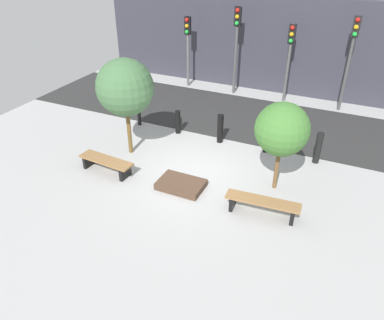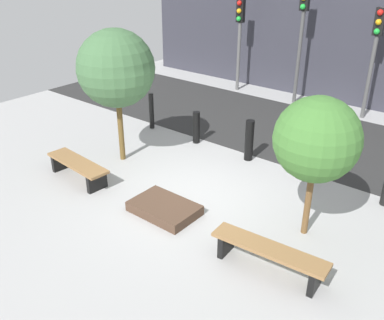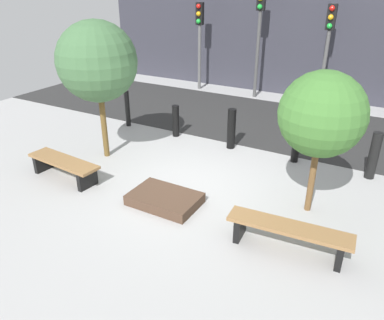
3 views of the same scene
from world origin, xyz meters
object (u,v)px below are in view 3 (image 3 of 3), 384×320
traffic_light_west (200,30)px  traffic_light_mid_east (328,37)px  bollard_center (231,129)px  bollard_right (296,145)px  traffic_light_mid_west (259,23)px  bench_right (288,232)px  bollard_left (176,121)px  tree_behind_right_bench (322,115)px  bench_left (64,165)px  tree_behind_left_bench (97,62)px  planter_bed (165,199)px  bollard_far_right (374,156)px  bollard_far_left (127,109)px

traffic_light_west → traffic_light_mid_east: 4.70m
bollard_center → bollard_right: bearing=0.0°
bollard_center → traffic_light_mid_east: size_ratio=0.32×
traffic_light_mid_west → traffic_light_mid_east: traffic_light_mid_west is taller
traffic_light_mid_east → bench_right: bearing=-80.9°
bollard_left → bollard_right: bearing=0.0°
tree_behind_right_bench → traffic_light_mid_east: (-1.30, 6.74, 0.40)m
bench_left → bollard_left: bearing=80.8°
tree_behind_left_bench → traffic_light_mid_west: size_ratio=0.85×
bollard_right → traffic_light_mid_west: traffic_light_mid_west is taller
planter_bed → traffic_light_mid_east: (1.18, 7.90, 2.19)m
planter_bed → bollard_far_right: 4.59m
bollard_left → planter_bed: bearing=-61.8°
bench_right → tree_behind_left_bench: bearing=160.3°
planter_bed → traffic_light_mid_east: size_ratio=0.40×
tree_behind_right_bench → bollard_right: (-0.80, 1.96, -1.45)m
planter_bed → bollard_center: bearing=90.0°
bollard_center → traffic_light_west: traffic_light_west is taller
bollard_center → bollard_right: bollard_center is taller
bollard_left → tree_behind_right_bench: bearing=-25.3°
planter_bed → bollard_center: (0.00, 3.12, 0.42)m
traffic_light_mid_west → tree_behind_left_bench: bearing=-100.9°
planter_bed → tree_behind_right_bench: bearing=25.1°
tree_behind_right_bench → bollard_far_right: tree_behind_right_bench is taller
bollard_far_left → traffic_light_mid_west: (2.17, 4.78, 2.08)m
bollard_left → bollard_right: size_ratio=1.01×
bench_right → tree_behind_right_bench: size_ratio=0.75×
bollard_right → traffic_light_west: traffic_light_west is taller
bollard_far_right → traffic_light_mid_west: size_ratio=0.28×
bench_left → bollard_right: bearing=43.1°
bench_right → bollard_left: bearing=136.9°
planter_bed → traffic_light_west: size_ratio=0.41×
tree_behind_right_bench → bollard_far_left: tree_behind_right_bench is taller
bollard_far_left → traffic_light_west: bearing=92.2°
bollard_far_right → bollard_left: bearing=180.0°
bench_right → bollard_far_left: 6.70m
bench_right → traffic_light_mid_west: bearing=109.9°
bollard_far_left → bollard_center: (3.34, 0.00, -0.01)m
bollard_far_right → traffic_light_mid_east: size_ratio=0.32×
bench_left → bollard_right: bollard_right is taller
tree_behind_left_bench → bollard_right: size_ratio=3.67×
bench_right → bollard_far_left: (-5.82, 3.32, 0.19)m
bench_left → planter_bed: size_ratio=1.38×
bench_right → traffic_light_west: 10.26m
bench_right → bollard_right: bearing=99.2°
tree_behind_right_bench → bollard_center: 3.44m
bollard_left → traffic_light_mid_west: traffic_light_mid_west is taller
bollard_center → traffic_light_mid_west: traffic_light_mid_west is taller
tree_behind_left_bench → traffic_light_west: traffic_light_west is taller
bollard_far_right → traffic_light_west: (-6.87, 4.78, 1.71)m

